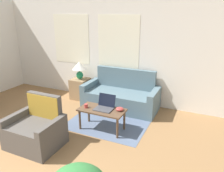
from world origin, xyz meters
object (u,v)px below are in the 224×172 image
cup_navy (86,106)px  coffee_table (102,112)px  laptop (105,106)px  snack_bowl (120,109)px  table_lamp (79,68)px  couch (121,97)px  armchair (37,131)px

cup_navy → coffee_table: bearing=11.3°
laptop → snack_bowl: (0.30, 0.04, -0.03)m
table_lamp → couch: bearing=-4.1°
coffee_table → armchair: bearing=-130.7°
laptop → cup_navy: bearing=-161.3°
laptop → cup_navy: size_ratio=4.62×
couch → cup_navy: bearing=-101.7°
laptop → snack_bowl: bearing=6.6°
table_lamp → laptop: (1.34, -1.21, -0.36)m
couch → coffee_table: (0.06, -1.18, 0.11)m
coffee_table → snack_bowl: (0.34, 0.09, 0.09)m
armchair → table_lamp: (-0.49, 2.20, 0.59)m
table_lamp → snack_bowl: 2.06m
snack_bowl → armchair: bearing=-138.1°
laptop → cup_navy: laptop is taller
coffee_table → cup_navy: 0.34m
coffee_table → laptop: laptop is taller
couch → coffee_table: 1.18m
laptop → cup_navy: (-0.36, -0.12, -0.02)m
couch → snack_bowl: 1.17m
couch → coffee_table: bearing=-86.9°
armchair → cup_navy: armchair is taller
coffee_table → laptop: (0.04, 0.06, 0.12)m
couch → snack_bowl: bearing=-69.5°
coffee_table → table_lamp: bearing=135.9°
couch → armchair: size_ratio=2.02×
armchair → cup_navy: size_ratio=11.62×
table_lamp → laptop: table_lamp is taller
armchair → laptop: size_ratio=2.51×
cup_navy → couch: bearing=78.3°
armchair → coffee_table: (0.81, 0.94, 0.11)m
couch → laptop: size_ratio=5.07×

